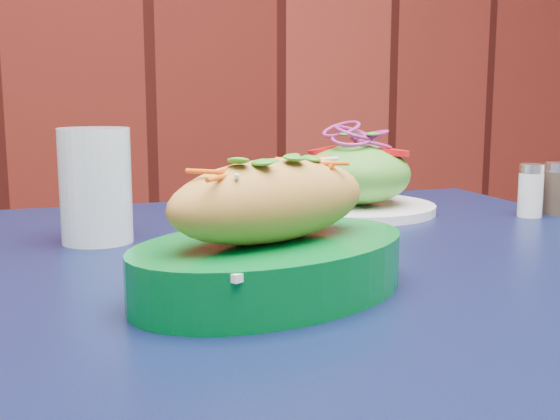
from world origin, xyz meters
name	(u,v)px	position (x,y,z in m)	size (l,w,h in m)	color
cafe_table	(327,335)	(0.24, 1.66, 0.66)	(0.89, 0.89, 0.75)	black
banh_mi_basket	(272,240)	(0.13, 1.56, 0.79)	(0.30, 0.24, 0.12)	#005F20
salad_plate	(356,180)	(0.40, 1.87, 0.80)	(0.22, 0.22, 0.12)	white
water_glass	(96,186)	(0.04, 1.82, 0.81)	(0.08, 0.08, 0.13)	silver
salt_shaker	(531,190)	(0.59, 1.75, 0.79)	(0.03, 0.03, 0.07)	white
pepper_shaker	(556,189)	(0.64, 1.75, 0.79)	(0.03, 0.03, 0.07)	#3F3326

